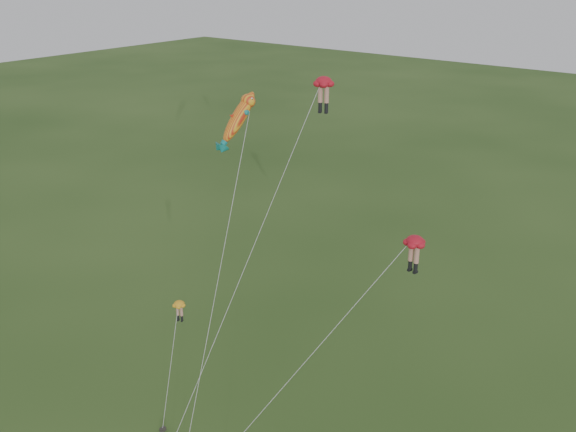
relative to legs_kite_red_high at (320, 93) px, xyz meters
The scene contains 5 objects.
ground 21.90m from the legs_kite_red_high, 98.52° to the right, with size 300.00×300.00×0.00m, color #284418.
legs_kite_red_high is the anchor object (origin of this frame).
legs_kite_red_mid 10.74m from the legs_kite_red_high, 12.05° to the right, with size 7.55×9.75×12.85m.
legs_kite_yellow 15.73m from the legs_kite_red_high, 110.18° to the right, with size 1.03×2.63×8.34m.
fish_kite 5.33m from the legs_kite_red_high, 118.12° to the right, with size 2.55×8.89×20.24m.
Camera 1 is at (23.52, -21.72, 27.19)m, focal length 40.00 mm.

